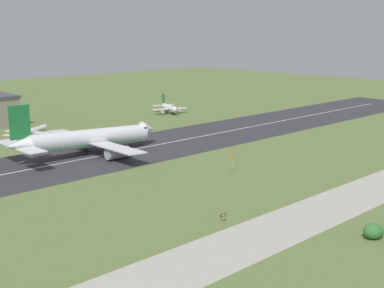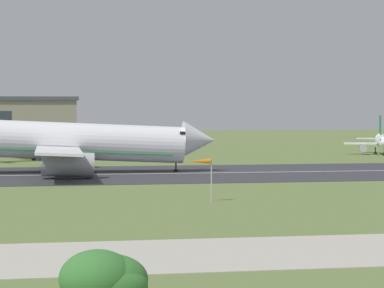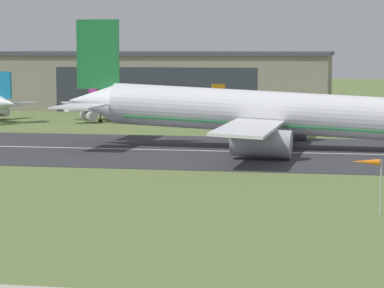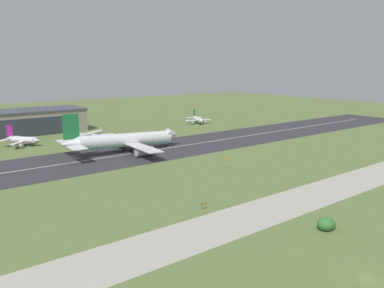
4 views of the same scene
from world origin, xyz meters
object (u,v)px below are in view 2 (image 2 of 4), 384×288
(shrub_clump, at_px, (104,281))
(windsock_pole, at_px, (200,163))
(airplane_landing, at_px, (50,142))
(airplane_parked_centre, at_px, (36,147))
(airplane_parked_far_east, at_px, (382,142))

(shrub_clump, relative_size, windsock_pole, 0.98)
(airplane_landing, height_order, airplane_parked_centre, airplane_landing)
(airplane_landing, distance_m, airplane_parked_far_east, 92.28)
(airplane_landing, relative_size, airplane_parked_far_east, 3.00)
(airplane_parked_centre, xyz_separation_m, shrub_clump, (1.74, -141.39, -1.39))
(windsock_pole, bearing_deg, shrub_clump, -106.51)
(airplane_parked_far_east, height_order, shrub_clump, airplane_parked_far_east)
(airplane_landing, bearing_deg, airplane_parked_centre, 92.68)
(airplane_parked_centre, distance_m, airplane_parked_far_east, 81.14)
(airplane_parked_far_east, xyz_separation_m, shrub_clump, (-78.74, -151.70, -1.51))
(shrub_clump, bearing_deg, airplane_parked_centre, 90.71)
(airplane_parked_far_east, xyz_separation_m, windsock_pole, (-62.80, -97.90, 1.58))
(windsock_pole, bearing_deg, airplane_parked_centre, 101.41)
(airplane_parked_centre, distance_m, windsock_pole, 89.37)
(airplane_parked_centre, height_order, airplane_parked_far_east, airplane_parked_far_east)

